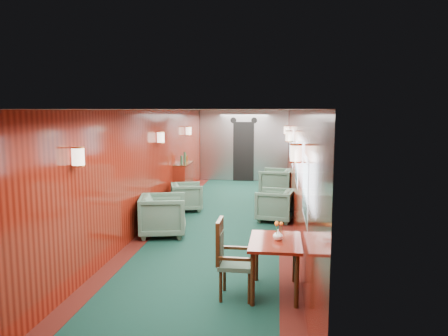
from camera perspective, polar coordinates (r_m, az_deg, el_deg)
name	(u,v)px	position (r m, az deg, el deg)	size (l,w,h in m)	color
room	(221,147)	(8.91, -0.37, 2.70)	(12.00, 12.10, 2.40)	#0D3025
bulkhead	(244,146)	(14.81, 2.59, 2.90)	(2.98, 0.17, 2.39)	#A7A9AD
windows_right	(294,156)	(9.10, 9.17, 1.54)	(0.02, 8.60, 0.80)	silver
wall_sconces	(225,138)	(9.46, 0.07, 3.92)	(2.97, 7.97, 0.25)	beige
dining_table	(275,249)	(5.80, 6.72, -10.47)	(0.67, 0.96, 0.71)	maroon
side_chair	(229,255)	(5.68, 0.65, -11.33)	(0.46, 0.49, 1.02)	#1A3E31
credenza	(183,181)	(11.69, -5.33, -1.71)	(0.35, 1.12, 1.28)	maroon
flower_vase	(278,235)	(5.78, 7.07, -8.66)	(0.13, 0.13, 0.14)	white
armchair_left_near	(163,215)	(8.47, -7.97, -6.14)	(0.84, 0.87, 0.79)	#1A3E31
armchair_left_far	(187,197)	(10.49, -4.89, -3.77)	(0.71, 0.73, 0.66)	#1A3E31
armchair_right_near	(275,205)	(9.54, 6.66, -4.84)	(0.74, 0.77, 0.70)	#1A3E31
armchair_right_far	(276,183)	(12.19, 6.83, -1.93)	(0.83, 0.86, 0.78)	#1A3E31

